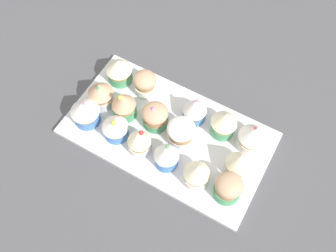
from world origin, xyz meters
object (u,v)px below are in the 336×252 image
Objects in this scene: cupcake_9 at (101,94)px; cupcake_12 at (166,155)px; cupcake_14 at (115,127)px; cupcake_8 at (124,105)px; cupcake_15 at (85,111)px; cupcake_3 at (145,83)px; cupcake_0 at (252,136)px; cupcake_2 at (195,110)px; cupcake_1 at (224,123)px; cupcake_10 at (228,188)px; cupcake_11 at (197,173)px; cupcake_13 at (139,141)px; cupcake_4 at (119,70)px; cupcake_5 at (239,163)px; cupcake_7 at (155,116)px; baking_tray at (168,133)px; cupcake_6 at (181,133)px.

cupcake_12 is (-21.04, 6.03, 0.11)cm from cupcake_9.
cupcake_8 is at bearing -76.61° from cupcake_14.
cupcake_12 is 21.38cm from cupcake_15.
cupcake_12 is at bearing 134.76° from cupcake_3.
cupcake_12 is (-13.89, 14.01, 0.75)cm from cupcake_3.
cupcake_0 is 1.13× the size of cupcake_2.
cupcake_1 is at bearing -119.16° from cupcake_12.
cupcake_0 is 1.20× the size of cupcake_10.
cupcake_2 is 15.53cm from cupcake_11.
cupcake_1 is at bearing 0.02° from cupcake_0.
cupcake_13 reaches higher than cupcake_15.
cupcake_0 is 1.03× the size of cupcake_12.
cupcake_9 is at bearing 18.77° from cupcake_2.
cupcake_4 is 36.12cm from cupcake_5.
cupcake_7 is 0.84× the size of cupcake_13.
cupcake_4 is at bearing -26.59° from cupcake_11.
cupcake_1 is 19.20cm from cupcake_13.
baking_tray is 5.69× the size of cupcake_8.
cupcake_11 is (-21.40, 14.42, 0.51)cm from cupcake_3.
cupcake_2 is at bearing -41.92° from cupcake_10.
cupcake_10 is (-14.57, 13.08, -0.10)cm from cupcake_2.
cupcake_7 is (21.25, -1.45, -0.66)cm from cupcake_5.
cupcake_2 is at bearing 176.50° from cupcake_3.
cupcake_14 is at bearing -178.88° from cupcake_15.
cupcake_5 and cupcake_11 have the same top height.
cupcake_12 is (-0.04, 13.17, 0.38)cm from cupcake_2.
cupcake_1 is 31.39cm from cupcake_15.
cupcake_9 is 0.99× the size of cupcake_15.
cupcake_2 is 16.29cm from cupcake_8.
baking_tray is 13.29cm from cupcake_1.
cupcake_1 is 0.98× the size of cupcake_13.
cupcake_2 is (14.20, -0.10, -0.52)cm from cupcake_0.
cupcake_10 is 0.93× the size of cupcake_11.
cupcake_11 reaches higher than cupcake_4.
cupcake_11 is at bearing 177.73° from cupcake_14.
cupcake_15 reaches higher than cupcake_3.
cupcake_8 reaches higher than cupcake_9.
cupcake_5 is at bearing 89.61° from cupcake_0.
cupcake_14 is (9.94, 6.28, 4.00)cm from baking_tray.
cupcake_0 is 1.00× the size of cupcake_8.
cupcake_5 reaches higher than cupcake_10.
cupcake_6 is 0.82× the size of cupcake_13.
cupcake_8 reaches higher than cupcake_12.
cupcake_8 is (14.62, 0.45, 0.64)cm from cupcake_6.
cupcake_13 is (14.11, 13.01, -0.27)cm from cupcake_1.
baking_tray is at bearing 30.71° from cupcake_1.
cupcake_5 is (-35.24, 7.96, 0.16)cm from cupcake_4.
cupcake_8 is (28.81, -0.09, 0.15)cm from cupcake_5.
cupcake_7 is (-13.99, 6.51, -0.51)cm from cupcake_4.
cupcake_13 is (20.98, 13.01, -0.32)cm from cupcake_0.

